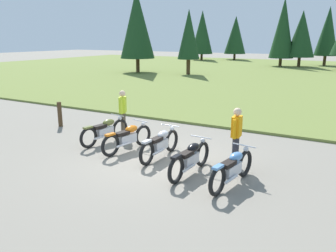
{
  "coord_description": "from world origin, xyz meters",
  "views": [
    {
      "loc": [
        4.79,
        -7.96,
        3.46
      ],
      "look_at": [
        0.0,
        0.6,
        0.9
      ],
      "focal_mm": 36.16,
      "sensor_mm": 36.0,
      "label": 1
    }
  ],
  "objects_px": {
    "rider_with_back_turned": "(123,111)",
    "rider_checking_bike": "(236,134)",
    "motorcycle_sky_blue": "(232,168)",
    "trail_marker_post": "(60,114)",
    "motorcycle_olive": "(105,130)",
    "motorcycle_black": "(190,158)",
    "motorcycle_silver": "(160,144)",
    "motorcycle_orange": "(128,137)"
  },
  "relations": [
    {
      "from": "rider_with_back_turned",
      "to": "trail_marker_post",
      "type": "distance_m",
      "value": 3.08
    },
    {
      "from": "motorcycle_black",
      "to": "motorcycle_sky_blue",
      "type": "bearing_deg",
      "value": -6.8
    },
    {
      "from": "motorcycle_sky_blue",
      "to": "rider_checking_bike",
      "type": "height_order",
      "value": "rider_checking_bike"
    },
    {
      "from": "motorcycle_olive",
      "to": "motorcycle_orange",
      "type": "xyz_separation_m",
      "value": [
        1.15,
        -0.3,
        0.0
      ]
    },
    {
      "from": "motorcycle_black",
      "to": "trail_marker_post",
      "type": "height_order",
      "value": "trail_marker_post"
    },
    {
      "from": "motorcycle_black",
      "to": "motorcycle_sky_blue",
      "type": "xyz_separation_m",
      "value": [
        1.19,
        -0.14,
        0.0
      ]
    },
    {
      "from": "motorcycle_olive",
      "to": "trail_marker_post",
      "type": "distance_m",
      "value": 3.11
    },
    {
      "from": "motorcycle_sky_blue",
      "to": "rider_with_back_turned",
      "type": "height_order",
      "value": "rider_with_back_turned"
    },
    {
      "from": "motorcycle_black",
      "to": "rider_with_back_turned",
      "type": "relative_size",
      "value": 1.26
    },
    {
      "from": "motorcycle_silver",
      "to": "motorcycle_sky_blue",
      "type": "height_order",
      "value": "same"
    },
    {
      "from": "motorcycle_black",
      "to": "rider_with_back_turned",
      "type": "height_order",
      "value": "rider_with_back_turned"
    },
    {
      "from": "motorcycle_sky_blue",
      "to": "motorcycle_orange",
      "type": "bearing_deg",
      "value": 166.6
    },
    {
      "from": "motorcycle_sky_blue",
      "to": "rider_checking_bike",
      "type": "xyz_separation_m",
      "value": [
        -0.32,
        1.17,
        0.51
      ]
    },
    {
      "from": "motorcycle_orange",
      "to": "motorcycle_sky_blue",
      "type": "relative_size",
      "value": 1.0
    },
    {
      "from": "motorcycle_sky_blue",
      "to": "trail_marker_post",
      "type": "height_order",
      "value": "trail_marker_post"
    },
    {
      "from": "motorcycle_silver",
      "to": "trail_marker_post",
      "type": "distance_m",
      "value": 5.5
    },
    {
      "from": "motorcycle_silver",
      "to": "rider_checking_bike",
      "type": "relative_size",
      "value": 1.26
    },
    {
      "from": "rider_checking_bike",
      "to": "motorcycle_olive",
      "type": "bearing_deg",
      "value": 179.82
    },
    {
      "from": "motorcycle_olive",
      "to": "motorcycle_sky_blue",
      "type": "relative_size",
      "value": 1.0
    },
    {
      "from": "rider_checking_bike",
      "to": "motorcycle_sky_blue",
      "type": "bearing_deg",
      "value": -74.88
    },
    {
      "from": "motorcycle_orange",
      "to": "rider_checking_bike",
      "type": "bearing_deg",
      "value": 4.85
    },
    {
      "from": "rider_checking_bike",
      "to": "motorcycle_black",
      "type": "bearing_deg",
      "value": -130.07
    },
    {
      "from": "motorcycle_silver",
      "to": "rider_with_back_turned",
      "type": "height_order",
      "value": "rider_with_back_turned"
    },
    {
      "from": "rider_with_back_turned",
      "to": "rider_checking_bike",
      "type": "height_order",
      "value": "same"
    },
    {
      "from": "motorcycle_orange",
      "to": "motorcycle_silver",
      "type": "distance_m",
      "value": 1.22
    },
    {
      "from": "motorcycle_orange",
      "to": "motorcycle_silver",
      "type": "bearing_deg",
      "value": -2.81
    },
    {
      "from": "motorcycle_sky_blue",
      "to": "trail_marker_post",
      "type": "xyz_separation_m",
      "value": [
        -7.86,
        2.02,
        0.06
      ]
    },
    {
      "from": "motorcycle_silver",
      "to": "rider_checking_bike",
      "type": "bearing_deg",
      "value": 9.07
    },
    {
      "from": "motorcycle_black",
      "to": "motorcycle_olive",
      "type": "bearing_deg",
      "value": 164.14
    },
    {
      "from": "motorcycle_silver",
      "to": "motorcycle_olive",
      "type": "bearing_deg",
      "value": 171.31
    },
    {
      "from": "motorcycle_olive",
      "to": "rider_checking_bike",
      "type": "relative_size",
      "value": 1.25
    },
    {
      "from": "motorcycle_black",
      "to": "trail_marker_post",
      "type": "xyz_separation_m",
      "value": [
        -6.68,
        1.88,
        0.06
      ]
    },
    {
      "from": "rider_checking_bike",
      "to": "rider_with_back_turned",
      "type": "bearing_deg",
      "value": 167.8
    },
    {
      "from": "rider_with_back_turned",
      "to": "motorcycle_silver",
      "type": "bearing_deg",
      "value": -29.63
    },
    {
      "from": "rider_checking_bike",
      "to": "motorcycle_orange",
      "type": "bearing_deg",
      "value": -175.15
    },
    {
      "from": "rider_with_back_turned",
      "to": "rider_checking_bike",
      "type": "bearing_deg",
      "value": -12.2
    },
    {
      "from": "motorcycle_black",
      "to": "rider_with_back_turned",
      "type": "xyz_separation_m",
      "value": [
        -3.63,
        2.01,
        0.51
      ]
    },
    {
      "from": "motorcycle_orange",
      "to": "motorcycle_black",
      "type": "distance_m",
      "value": 2.64
    },
    {
      "from": "motorcycle_olive",
      "to": "motorcycle_sky_blue",
      "type": "xyz_separation_m",
      "value": [
        4.87,
        -1.19,
        0.0
      ]
    },
    {
      "from": "rider_with_back_turned",
      "to": "trail_marker_post",
      "type": "xyz_separation_m",
      "value": [
        -3.04,
        -0.13,
        -0.45
      ]
    },
    {
      "from": "motorcycle_orange",
      "to": "motorcycle_silver",
      "type": "relative_size",
      "value": 0.99
    },
    {
      "from": "motorcycle_olive",
      "to": "rider_with_back_turned",
      "type": "distance_m",
      "value": 1.09
    }
  ]
}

